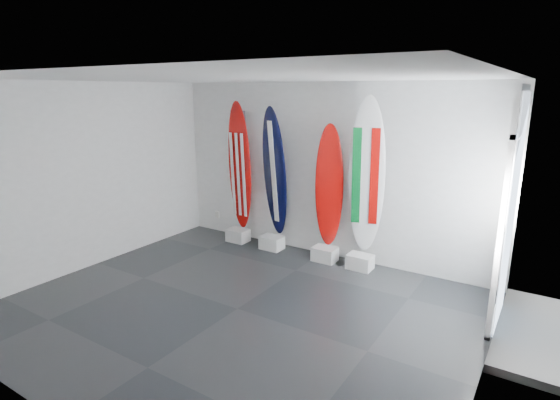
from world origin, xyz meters
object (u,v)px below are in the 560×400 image
Objects in this scene: surfboard_navy at (275,173)px; surfboard_italy at (366,177)px; surfboard_usa at (240,167)px; surfboard_swiss at (329,186)px.

surfboard_navy is 0.92× the size of surfboard_italy.
surfboard_usa is 1.16× the size of surfboard_swiss.
surfboard_italy is (1.74, 0.00, 0.10)m from surfboard_navy.
surfboard_swiss is at bearing 164.47° from surfboard_italy.
surfboard_usa is at bearing 162.62° from surfboard_swiss.
surfboard_usa is 0.79m from surfboard_navy.
surfboard_navy is at bearing 162.62° from surfboard_swiss.
surfboard_swiss is 0.82× the size of surfboard_italy.
surfboard_italy is at bearing 4.31° from surfboard_usa.
surfboard_italy reaches higher than surfboard_usa.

